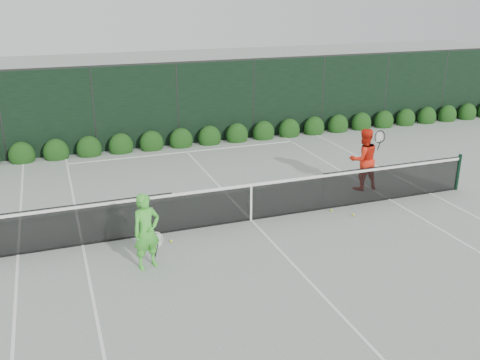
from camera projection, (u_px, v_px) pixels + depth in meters
name	position (u px, v px, depth m)	size (l,w,h in m)	color
ground	(251.00, 220.00, 13.49)	(80.00, 80.00, 0.00)	gray
tennis_net	(250.00, 201.00, 13.30)	(12.90, 0.10, 1.07)	black
player_woman	(147.00, 232.00, 10.96)	(0.69, 0.54, 1.63)	#4ACC3B
player_man	(363.00, 159.00, 15.33)	(0.95, 0.73, 1.80)	red
court_lines	(251.00, 220.00, 13.49)	(11.03, 23.83, 0.01)	white
windscreen_fence	(301.00, 202.00, 10.58)	(32.00, 21.07, 3.06)	black
hedge_row	(181.00, 140.00, 19.74)	(31.66, 0.65, 0.94)	#11340E
tennis_balls	(290.00, 221.00, 13.34)	(4.82, 0.54, 0.07)	#CBE031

